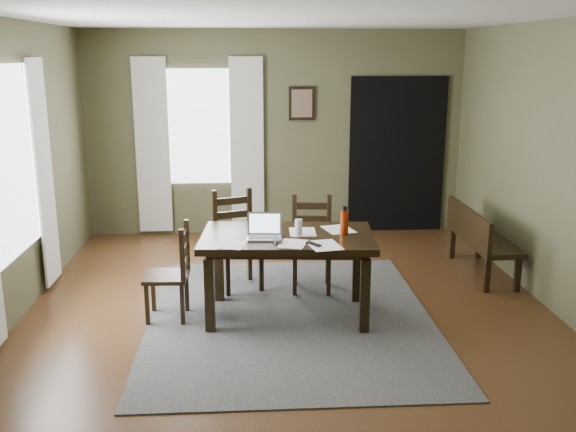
{
  "coord_description": "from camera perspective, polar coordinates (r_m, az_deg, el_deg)",
  "views": [
    {
      "loc": [
        -0.37,
        -5.54,
        2.38
      ],
      "look_at": [
        0.0,
        0.3,
        0.9
      ],
      "focal_mm": 40.0,
      "sensor_mm": 36.0,
      "label": 1
    }
  ],
  "objects": [
    {
      "name": "window_back",
      "position": [
        8.58,
        -7.88,
        7.85
      ],
      "size": [
        1.0,
        0.01,
        1.5
      ],
      "color": "white",
      "rests_on": "ground"
    },
    {
      "name": "chair_end",
      "position": [
        5.96,
        -10.3,
        -5.05
      ],
      "size": [
        0.41,
        0.4,
        0.89
      ],
      "rotation": [
        0.0,
        0.0,
        -1.61
      ],
      "color": "black",
      "rests_on": "rug"
    },
    {
      "name": "laptop",
      "position": [
        5.73,
        -2.1,
        -1.35
      ],
      "size": [
        0.33,
        0.27,
        0.21
      ],
      "rotation": [
        0.0,
        0.0,
        -0.07
      ],
      "color": "#B7B7BC",
      "rests_on": "dining_table"
    },
    {
      "name": "window_left",
      "position": [
        6.18,
        -23.5,
        4.36
      ],
      "size": [
        0.01,
        1.3,
        1.7
      ],
      "color": "white",
      "rests_on": "ground"
    },
    {
      "name": "paper_c",
      "position": [
        5.9,
        1.3,
        -1.42
      ],
      "size": [
        0.24,
        0.32,
        0.0
      ],
      "primitive_type": "cube",
      "rotation": [
        0.0,
        0.0,
        -0.02
      ],
      "color": "white",
      "rests_on": "dining_table"
    },
    {
      "name": "framed_picture",
      "position": [
        8.56,
        1.23,
        9.98
      ],
      "size": [
        0.34,
        0.03,
        0.44
      ],
      "color": "black",
      "rests_on": "ground"
    },
    {
      "name": "chair_back_left",
      "position": [
        6.67,
        -4.56,
        -2.25
      ],
      "size": [
        0.56,
        0.56,
        1.01
      ],
      "rotation": [
        0.0,
        0.0,
        0.33
      ],
      "color": "black",
      "rests_on": "rug"
    },
    {
      "name": "paper_d",
      "position": [
        6.0,
        4.51,
        -1.19
      ],
      "size": [
        0.32,
        0.37,
        0.0
      ],
      "primitive_type": "cube",
      "rotation": [
        0.0,
        0.0,
        0.26
      ],
      "color": "white",
      "rests_on": "dining_table"
    },
    {
      "name": "computer_mouse",
      "position": [
        5.57,
        -0.95,
        -2.22
      ],
      "size": [
        0.08,
        0.11,
        0.03
      ],
      "primitive_type": "cube",
      "rotation": [
        0.0,
        0.0,
        0.27
      ],
      "color": "#3F3F42",
      "rests_on": "dining_table"
    },
    {
      "name": "water_bottle",
      "position": [
        5.81,
        5.03,
        -0.5
      ],
      "size": [
        0.09,
        0.09,
        0.26
      ],
      "rotation": [
        0.0,
        0.0,
        0.27
      ],
      "color": "#AE300D",
      "rests_on": "dining_table"
    },
    {
      "name": "curtain_back_right",
      "position": [
        8.56,
        -3.67,
        6.25
      ],
      "size": [
        0.44,
        0.03,
        2.3
      ],
      "color": "silver",
      "rests_on": "ground"
    },
    {
      "name": "rug",
      "position": [
        6.04,
        0.18,
        -8.96
      ],
      "size": [
        2.6,
        3.2,
        0.01
      ],
      "color": "#424242",
      "rests_on": "ground"
    },
    {
      "name": "chair_back_right",
      "position": [
        6.61,
        2.12,
        -2.59
      ],
      "size": [
        0.46,
        0.46,
        0.96
      ],
      "rotation": [
        0.0,
        0.0,
        -0.09
      ],
      "color": "black",
      "rests_on": "rug"
    },
    {
      "name": "room_shell",
      "position": [
        5.58,
        0.2,
        8.26
      ],
      "size": [
        5.02,
        6.02,
        2.71
      ],
      "color": "brown",
      "rests_on": "ground"
    },
    {
      "name": "curtain_back_left",
      "position": [
        8.65,
        -11.96,
        6.06
      ],
      "size": [
        0.44,
        0.03,
        2.3
      ],
      "color": "silver",
      "rests_on": "ground"
    },
    {
      "name": "dining_table",
      "position": [
        5.84,
        -0.04,
        -2.57
      ],
      "size": [
        1.62,
        1.05,
        0.78
      ],
      "rotation": [
        0.0,
        0.0,
        -0.07
      ],
      "color": "black",
      "rests_on": "rug"
    },
    {
      "name": "paper_e",
      "position": [
        5.53,
        0.41,
        -2.48
      ],
      "size": [
        0.29,
        0.33,
        0.0
      ],
      "primitive_type": "cube",
      "rotation": [
        0.0,
        0.0,
        -0.27
      ],
      "color": "white",
      "rests_on": "dining_table"
    },
    {
      "name": "ground",
      "position": [
        6.04,
        0.18,
        -9.05
      ],
      "size": [
        5.0,
        6.0,
        0.01
      ],
      "color": "#492C16"
    },
    {
      "name": "drinking_glass",
      "position": [
        5.77,
        0.95,
        -1.02
      ],
      "size": [
        0.07,
        0.07,
        0.15
      ],
      "primitive_type": "cylinder",
      "rotation": [
        0.0,
        0.0,
        0.0
      ],
      "color": "silver",
      "rests_on": "dining_table"
    },
    {
      "name": "bench",
      "position": [
        7.36,
        16.56,
        -1.63
      ],
      "size": [
        0.43,
        1.33,
        0.75
      ],
      "rotation": [
        0.0,
        0.0,
        1.57
      ],
      "color": "black",
      "rests_on": "ground"
    },
    {
      "name": "curtain_left_far",
      "position": [
        6.98,
        -20.86,
        3.53
      ],
      "size": [
        0.03,
        0.48,
        2.3
      ],
      "color": "silver",
      "rests_on": "ground"
    },
    {
      "name": "doorway_back",
      "position": [
        8.85,
        9.66,
        5.36
      ],
      "size": [
        1.3,
        0.03,
        2.1
      ],
      "color": "black",
      "rests_on": "ground"
    },
    {
      "name": "paper_b",
      "position": [
        5.5,
        3.27,
        -2.62
      ],
      "size": [
        0.31,
        0.37,
        0.0
      ],
      "primitive_type": "cube",
      "rotation": [
        0.0,
        0.0,
        0.2
      ],
      "color": "white",
      "rests_on": "dining_table"
    },
    {
      "name": "tv_remote",
      "position": [
        5.5,
        2.29,
        -2.52
      ],
      "size": [
        0.13,
        0.16,
        0.02
      ],
      "primitive_type": "cube",
      "rotation": [
        0.0,
        0.0,
        0.61
      ],
      "color": "black",
      "rests_on": "dining_table"
    },
    {
      "name": "paper_a",
      "position": [
        5.53,
        -4.94,
        -2.56
      ],
      "size": [
        0.27,
        0.32,
        0.0
      ],
      "primitive_type": "cube",
      "rotation": [
        0.0,
        0.0,
        -0.24
      ],
      "color": "white",
      "rests_on": "dining_table"
    }
  ]
}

